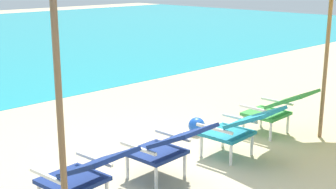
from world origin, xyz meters
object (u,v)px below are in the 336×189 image
Objects in this scene: lounge_chair_near_right at (240,126)px; lounge_chair_far_right at (278,107)px; lounge_chair_near_left at (168,145)px; beach_ball at (197,126)px; lounge_chair_far_left at (85,172)px.

lounge_chair_near_right is 1.01× the size of lounge_chair_far_right.
beach_ball is (1.34, 0.81, -0.29)m from lounge_chair_near_left.
lounge_chair_near_left is at bearing -2.14° from lounge_chair_far_left.
lounge_chair_far_right is 3.93× the size of beach_ball.
lounge_chair_far_left is 2.47m from beach_ball.
lounge_chair_far_left is 1.00m from lounge_chair_near_left.
lounge_chair_near_left is 1.59m from beach_ball.
lounge_chair_far_right is at bearing -0.04° from lounge_chair_near_left.
lounge_chair_far_left is 1.03× the size of lounge_chair_far_right.
beach_ball is at bearing 31.39° from lounge_chair_near_left.
beach_ball is at bearing 130.01° from lounge_chair_far_right.
lounge_chair_far_right is at bearing 7.63° from lounge_chair_near_right.
lounge_chair_far_right is 1.10m from beach_ball.
lounge_chair_near_right reaches higher than beach_ball.
lounge_chair_far_left is at bearing 179.26° from lounge_chair_far_right.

